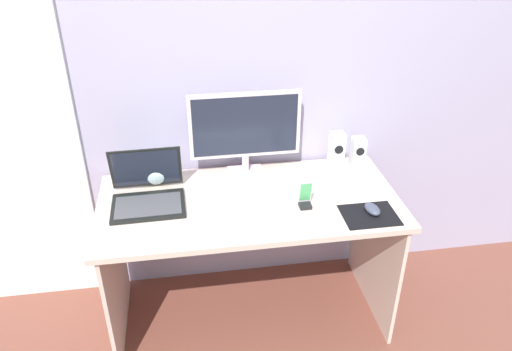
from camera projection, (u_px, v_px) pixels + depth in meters
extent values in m
plane|color=brown|center=(250.00, 313.00, 2.75)|extent=(8.00, 8.00, 0.00)
cube|color=#A59DBB|center=(237.00, 72.00, 2.45)|extent=(6.00, 0.04, 2.50)
cube|color=beige|center=(249.00, 202.00, 2.38)|extent=(1.44, 0.69, 0.03)
cube|color=beige|center=(115.00, 276.00, 2.48)|extent=(0.02, 0.65, 0.72)
cube|color=beige|center=(375.00, 250.00, 2.66)|extent=(0.02, 0.65, 0.72)
cube|color=silver|center=(246.00, 172.00, 2.60)|extent=(0.18, 0.14, 0.01)
cylinder|color=silver|center=(245.00, 163.00, 2.57)|extent=(0.04, 0.04, 0.09)
cube|color=silver|center=(245.00, 125.00, 2.46)|extent=(0.56, 0.02, 0.34)
cube|color=#1E2333|center=(245.00, 126.00, 2.45)|extent=(0.52, 0.00, 0.31)
cube|color=white|center=(358.00, 152.00, 2.63)|extent=(0.07, 0.07, 0.16)
cylinder|color=black|center=(360.00, 152.00, 2.59)|extent=(0.04, 0.00, 0.04)
cube|color=white|center=(336.00, 150.00, 2.61)|extent=(0.07, 0.08, 0.20)
cylinder|color=black|center=(339.00, 150.00, 2.56)|extent=(0.05, 0.00, 0.05)
cube|color=black|center=(148.00, 206.00, 2.32)|extent=(0.34, 0.25, 0.02)
cube|color=#47474C|center=(148.00, 206.00, 2.30)|extent=(0.31, 0.19, 0.00)
cube|color=black|center=(146.00, 168.00, 2.38)|extent=(0.34, 0.07, 0.23)
cube|color=#1E2333|center=(146.00, 168.00, 2.38)|extent=(0.31, 0.06, 0.20)
sphere|color=silver|center=(156.00, 169.00, 2.48)|extent=(0.16, 0.16, 0.16)
cube|color=white|center=(247.00, 225.00, 2.19)|extent=(0.39, 0.14, 0.01)
cube|color=black|center=(369.00, 215.00, 2.26)|extent=(0.25, 0.20, 0.00)
ellipsoid|color=#404658|center=(372.00, 209.00, 2.27)|extent=(0.07, 0.11, 0.04)
cube|color=black|center=(305.00, 205.00, 2.32)|extent=(0.06, 0.06, 0.02)
cube|color=white|center=(305.00, 192.00, 2.29)|extent=(0.06, 0.03, 0.12)
cube|color=#4CB266|center=(306.00, 192.00, 2.29)|extent=(0.05, 0.02, 0.10)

